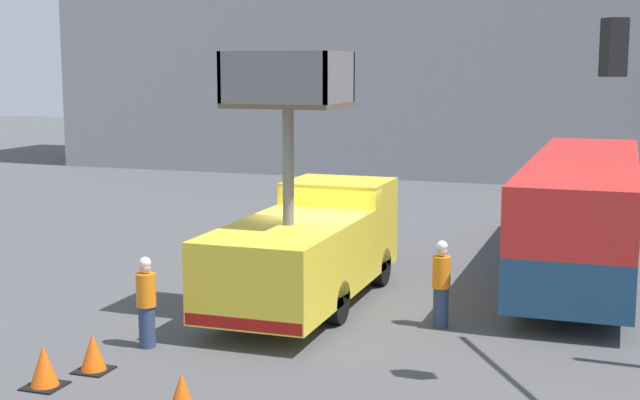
# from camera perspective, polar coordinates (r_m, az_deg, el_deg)

# --- Properties ---
(ground_plane) EXTENTS (120.00, 120.00, 0.00)m
(ground_plane) POSITION_cam_1_polar(r_m,az_deg,el_deg) (20.94, 0.01, -6.37)
(ground_plane) COLOR #4C4C4F
(building_backdrop_far) EXTENTS (44.00, 10.00, 17.15)m
(building_backdrop_far) POSITION_cam_1_polar(r_m,az_deg,el_deg) (46.34, 11.05, 12.41)
(building_backdrop_far) COLOR #9E9EA3
(building_backdrop_far) RESTS_ON ground_plane
(utility_truck) EXTENTS (2.47, 7.04, 5.70)m
(utility_truck) POSITION_cam_1_polar(r_m,az_deg,el_deg) (20.17, -0.77, -2.75)
(utility_truck) COLOR yellow
(utility_truck) RESTS_ON ground_plane
(city_bus) EXTENTS (2.62, 12.46, 3.06)m
(city_bus) POSITION_cam_1_polar(r_m,az_deg,el_deg) (24.04, 16.49, -0.35)
(city_bus) COLOR navy
(city_bus) RESTS_ON ground_plane
(road_worker_near_truck) EXTENTS (0.38, 0.38, 1.79)m
(road_worker_near_truck) POSITION_cam_1_polar(r_m,az_deg,el_deg) (17.60, -11.06, -6.45)
(road_worker_near_truck) COLOR navy
(road_worker_near_truck) RESTS_ON ground_plane
(road_worker_directing) EXTENTS (0.38, 0.38, 1.84)m
(road_worker_directing) POSITION_cam_1_polar(r_m,az_deg,el_deg) (18.74, 7.77, -5.34)
(road_worker_directing) COLOR navy
(road_worker_directing) RESTS_ON ground_plane
(traffic_cone_near_truck) EXTENTS (0.58, 0.58, 0.67)m
(traffic_cone_near_truck) POSITION_cam_1_polar(r_m,az_deg,el_deg) (14.44, -8.84, -12.21)
(traffic_cone_near_truck) COLOR black
(traffic_cone_near_truck) RESTS_ON ground_plane
(traffic_cone_mid_road) EXTENTS (0.61, 0.61, 0.69)m
(traffic_cone_mid_road) POSITION_cam_1_polar(r_m,az_deg,el_deg) (16.64, -14.32, -9.50)
(traffic_cone_mid_road) COLOR black
(traffic_cone_mid_road) RESTS_ON ground_plane
(traffic_cone_far_side) EXTENTS (0.64, 0.64, 0.73)m
(traffic_cone_far_side) POSITION_cam_1_polar(r_m,az_deg,el_deg) (16.08, -17.25, -10.20)
(traffic_cone_far_side) COLOR black
(traffic_cone_far_side) RESTS_ON ground_plane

